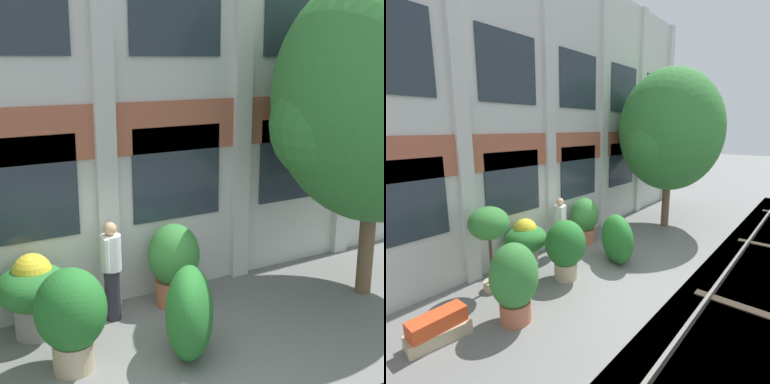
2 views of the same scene
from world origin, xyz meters
TOP-DOWN VIEW (x-y plane):
  - ground_plane at (0.00, 0.00)m, footprint 80.00×80.00m
  - apartment_facade at (0.00, 2.65)m, footprint 16.86×0.64m
  - broadleaf_tree at (4.31, 0.52)m, footprint 3.88×3.70m
  - potted_plant_fluted_column at (0.99, 1.83)m, footprint 0.91×0.91m
  - potted_plant_stone_basin at (-1.22, 0.68)m, footprint 1.00×1.00m
  - potted_plant_glazed_jar at (-1.44, 1.92)m, footprint 1.14×1.14m
  - resident_by_doorway at (-0.17, 1.82)m, footprint 0.36×0.44m
  - topiary_hedge at (0.39, 0.21)m, footprint 1.31×1.56m

SIDE VIEW (x-z plane):
  - ground_plane at x=0.00m, z-range 0.00..0.00m
  - topiary_hedge at x=0.39m, z-range 0.00..1.36m
  - potted_plant_glazed_jar at x=-1.44m, z-range 0.09..1.45m
  - potted_plant_fluted_column at x=0.99m, z-range 0.06..1.54m
  - potted_plant_stone_basin at x=-1.22m, z-range 0.09..1.60m
  - resident_by_doorway at x=-0.17m, z-range 0.06..1.76m
  - broadleaf_tree at x=4.31m, z-range 0.61..6.40m
  - apartment_facade at x=0.00m, z-range -0.02..8.34m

